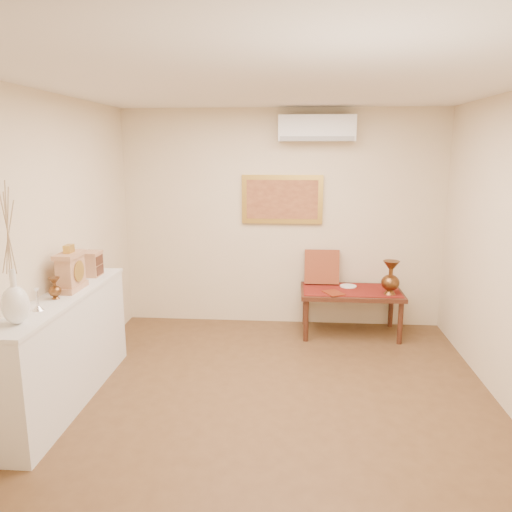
# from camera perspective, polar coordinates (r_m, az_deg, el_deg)

# --- Properties ---
(floor) EXTENTS (4.50, 4.50, 0.00)m
(floor) POSITION_cam_1_polar(r_m,az_deg,el_deg) (4.54, 1.96, -17.00)
(floor) COLOR brown
(floor) RESTS_ON ground
(ceiling) EXTENTS (4.50, 4.50, 0.00)m
(ceiling) POSITION_cam_1_polar(r_m,az_deg,el_deg) (4.00, 2.26, 19.14)
(ceiling) COLOR silver
(ceiling) RESTS_ON ground
(wall_back) EXTENTS (4.00, 0.02, 2.70)m
(wall_back) POSITION_cam_1_polar(r_m,az_deg,el_deg) (6.28, 2.99, 4.24)
(wall_back) COLOR beige
(wall_back) RESTS_ON ground
(wall_front) EXTENTS (4.00, 0.02, 2.70)m
(wall_front) POSITION_cam_1_polar(r_m,az_deg,el_deg) (1.93, -0.91, -14.47)
(wall_front) COLOR beige
(wall_front) RESTS_ON ground
(wall_left) EXTENTS (0.02, 4.50, 2.70)m
(wall_left) POSITION_cam_1_polar(r_m,az_deg,el_deg) (4.60, -23.65, 0.31)
(wall_left) COLOR beige
(wall_left) RESTS_ON ground
(white_vase) EXTENTS (0.19, 0.19, 1.02)m
(white_vase) POSITION_cam_1_polar(r_m,az_deg,el_deg) (3.88, -26.29, 0.14)
(white_vase) COLOR white
(white_vase) RESTS_ON display_ledge
(candlestick) EXTENTS (0.09, 0.09, 0.18)m
(candlestick) POSITION_cam_1_polar(r_m,az_deg,el_deg) (4.24, -23.73, -4.53)
(candlestick) COLOR silver
(candlestick) RESTS_ON display_ledge
(brass_urn_small) EXTENTS (0.11, 0.11, 0.24)m
(brass_urn_small) POSITION_cam_1_polar(r_m,az_deg,el_deg) (4.49, -22.04, -3.12)
(brass_urn_small) COLOR brown
(brass_urn_small) RESTS_ON display_ledge
(table_cloth) EXTENTS (1.14, 0.59, 0.01)m
(table_cloth) POSITION_cam_1_polar(r_m,az_deg,el_deg) (6.11, 10.82, -3.81)
(table_cloth) COLOR maroon
(table_cloth) RESTS_ON low_table
(brass_urn_tall) EXTENTS (0.21, 0.21, 0.48)m
(brass_urn_tall) POSITION_cam_1_polar(r_m,az_deg,el_deg) (5.97, 15.15, -2.00)
(brass_urn_tall) COLOR brown
(brass_urn_tall) RESTS_ON table_cloth
(plate) EXTENTS (0.20, 0.20, 0.01)m
(plate) POSITION_cam_1_polar(r_m,az_deg,el_deg) (6.23, 10.49, -3.40)
(plate) COLOR white
(plate) RESTS_ON table_cloth
(menu) EXTENTS (0.27, 0.30, 0.01)m
(menu) POSITION_cam_1_polar(r_m,az_deg,el_deg) (5.91, 8.85, -4.18)
(menu) COLOR maroon
(menu) RESTS_ON table_cloth
(cushion) EXTENTS (0.43, 0.19, 0.44)m
(cushion) POSITION_cam_1_polar(r_m,az_deg,el_deg) (6.27, 7.53, -1.23)
(cushion) COLOR maroon
(cushion) RESTS_ON table_cloth
(display_ledge) EXTENTS (0.37, 2.02, 0.98)m
(display_ledge) POSITION_cam_1_polar(r_m,az_deg,el_deg) (4.76, -20.88, -9.90)
(display_ledge) COLOR silver
(display_ledge) RESTS_ON floor
(mantel_clock) EXTENTS (0.17, 0.36, 0.41)m
(mantel_clock) POSITION_cam_1_polar(r_m,az_deg,el_deg) (4.71, -20.40, -1.61)
(mantel_clock) COLOR tan
(mantel_clock) RESTS_ON display_ledge
(wooden_chest) EXTENTS (0.16, 0.21, 0.24)m
(wooden_chest) POSITION_cam_1_polar(r_m,az_deg,el_deg) (5.18, -18.20, -0.83)
(wooden_chest) COLOR tan
(wooden_chest) RESTS_ON display_ledge
(low_table) EXTENTS (1.20, 0.70, 0.55)m
(low_table) POSITION_cam_1_polar(r_m,az_deg,el_deg) (6.13, 10.79, -4.43)
(low_table) COLOR #462215
(low_table) RESTS_ON floor
(painting) EXTENTS (1.00, 0.06, 0.60)m
(painting) POSITION_cam_1_polar(r_m,az_deg,el_deg) (6.22, 3.01, 6.48)
(painting) COLOR gold
(painting) RESTS_ON wall_back
(ac_unit) EXTENTS (0.90, 0.25, 0.30)m
(ac_unit) POSITION_cam_1_polar(r_m,az_deg,el_deg) (6.09, 6.96, 14.29)
(ac_unit) COLOR white
(ac_unit) RESTS_ON wall_back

